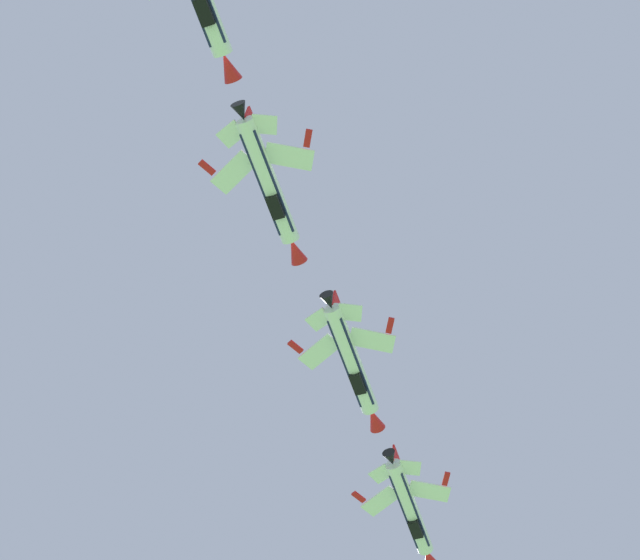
% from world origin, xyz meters
% --- Properties ---
extents(fighter_jet_lead, '(10.41, 15.86, 4.38)m').
position_xyz_m(fighter_jet_lead, '(-28.43, 65.92, 93.04)').
color(fighter_jet_lead, white).
extents(fighter_jet_left_wing, '(10.39, 15.86, 4.38)m').
position_xyz_m(fighter_jet_left_wing, '(-24.11, 46.17, 91.40)').
color(fighter_jet_left_wing, white).
extents(fighter_jet_right_wing, '(10.41, 15.86, 4.38)m').
position_xyz_m(fighter_jet_right_wing, '(-21.31, 26.68, 91.91)').
color(fighter_jet_right_wing, white).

